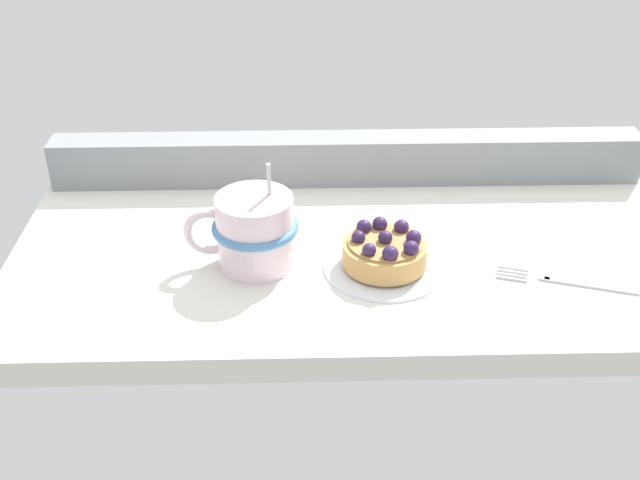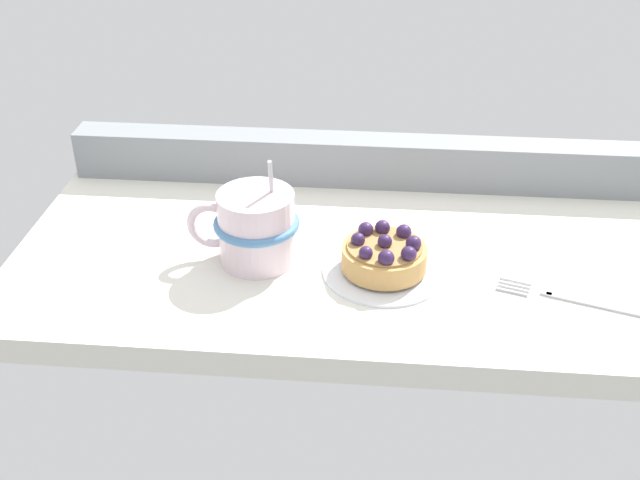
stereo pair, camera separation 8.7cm
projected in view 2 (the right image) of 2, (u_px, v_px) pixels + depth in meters
The scene contains 6 objects.
ground_plane at pixel (359, 261), 92.99cm from camera, with size 81.43×40.22×3.12cm, color silver.
window_rail_back at pixel (366, 161), 105.49cm from camera, with size 79.81×4.87×6.44cm, color gray.
dessert_plate at pixel (383, 270), 87.88cm from camera, with size 13.82×13.82×0.73cm.
raspberry_tart at pixel (384, 254), 86.78cm from camera, with size 9.60×9.60×4.34cm.
coffee_mug at pixel (255, 227), 88.09cm from camera, with size 13.03×9.83×12.66cm.
dessert_fork at pixel (567, 297), 83.42cm from camera, with size 15.11×6.14×0.60cm.
Camera 2 is at (2.39, -78.06, 49.19)cm, focal length 43.59 mm.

